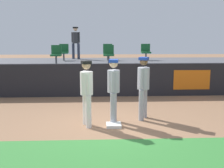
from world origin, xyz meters
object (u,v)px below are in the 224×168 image
at_px(player_runner_visitor, 114,87).
at_px(seat_front_left, 56,53).
at_px(seat_back_right, 146,51).
at_px(player_coach_visitor, 143,84).
at_px(seat_back_center, 108,51).
at_px(spectator_hooded, 76,41).
at_px(seat_front_center, 109,53).
at_px(seat_back_left, 64,51).
at_px(first_base, 114,125).
at_px(player_fielder_home, 87,89).

distance_m(player_runner_visitor, seat_front_left, 5.56).
bearing_deg(seat_back_right, player_coach_visitor, -99.99).
bearing_deg(seat_back_right, seat_back_center, -180.00).
bearing_deg(spectator_hooded, player_runner_visitor, 119.07).
bearing_deg(seat_front_center, seat_back_left, 141.06).
bearing_deg(first_base, seat_back_center, 89.45).
xyz_separation_m(player_coach_visitor, seat_back_left, (-3.07, 6.48, 0.59)).
bearing_deg(seat_back_left, seat_back_right, 0.00).
bearing_deg(seat_front_center, seat_back_right, 42.15).
bearing_deg(seat_back_center, player_coach_visitor, -82.72).
height_order(first_base, player_fielder_home, player_fielder_home).
distance_m(player_coach_visitor, seat_back_right, 6.61).
xyz_separation_m(player_coach_visitor, seat_back_right, (1.14, 6.48, 0.60)).
height_order(seat_back_left, seat_front_center, same).
xyz_separation_m(player_runner_visitor, player_coach_visitor, (0.88, 0.34, 0.02)).
bearing_deg(seat_back_center, seat_back_right, 0.00).
relative_size(player_runner_visitor, player_coach_visitor, 0.98).
xyz_separation_m(player_runner_visitor, seat_back_center, (0.06, 6.82, 0.62)).
distance_m(seat_back_center, spectator_hooded, 2.01).
bearing_deg(seat_front_left, seat_front_center, 0.01).
relative_size(seat_front_left, seat_front_center, 1.00).
height_order(player_coach_visitor, seat_front_left, seat_front_left).
xyz_separation_m(seat_back_center, seat_back_right, (1.97, 0.00, 0.00)).
xyz_separation_m(player_coach_visitor, seat_back_center, (-0.83, 6.48, 0.60)).
relative_size(player_runner_visitor, seat_front_center, 2.13).
bearing_deg(seat_front_center, first_base, -90.54).
bearing_deg(seat_front_left, spectator_hooded, 76.41).
distance_m(player_runner_visitor, seat_front_center, 5.06).
bearing_deg(player_fielder_home, first_base, 63.77).
distance_m(player_coach_visitor, seat_back_left, 7.20).
xyz_separation_m(seat_front_left, seat_back_center, (2.36, 1.80, 0.00)).
distance_m(seat_front_left, spectator_hooded, 2.85).
relative_size(player_fielder_home, player_coach_visitor, 0.98).
relative_size(seat_front_left, spectator_hooded, 0.49).
bearing_deg(seat_back_right, seat_front_left, -157.44).
bearing_deg(player_coach_visitor, seat_front_left, -119.98).
bearing_deg(seat_back_left, seat_front_left, -93.74).
distance_m(first_base, spectator_hooded, 8.53).
xyz_separation_m(seat_back_left, seat_front_center, (2.23, -1.80, 0.00)).
bearing_deg(seat_back_left, player_runner_visitor, -72.20).
height_order(seat_back_center, seat_back_left, same).
bearing_deg(first_base, player_runner_visitor, 87.82).
height_order(player_runner_visitor, seat_back_center, seat_back_center).
height_order(player_fielder_home, seat_back_right, seat_back_right).
bearing_deg(first_base, seat_front_center, 89.46).
bearing_deg(first_base, seat_front_left, 113.13).
bearing_deg(player_coach_visitor, seat_front_center, -144.00).
height_order(first_base, seat_front_center, seat_front_center).
distance_m(first_base, player_fielder_home, 1.23).
distance_m(player_coach_visitor, spectator_hooded, 7.91).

